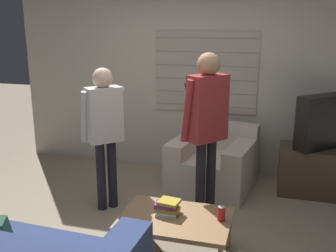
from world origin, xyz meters
TOP-DOWN VIEW (x-y plane):
  - ground_plane at (0.00, 0.00)m, footprint 16.00×16.00m
  - wall_back at (0.00, 2.03)m, footprint 5.20×0.08m
  - armchair_beige at (0.34, 1.47)m, footprint 1.09×1.06m
  - coffee_table at (0.27, -0.18)m, footprint 0.95×0.66m
  - tv_stand at (1.56, 1.58)m, footprint 0.87×0.49m
  - tv at (1.56, 1.58)m, footprint 0.60×0.58m
  - person_left_standing at (-0.72, 0.56)m, footprint 0.45×0.71m
  - person_right_standing at (0.38, 0.59)m, footprint 0.57×0.79m
  - book_stack at (0.19, -0.14)m, footprint 0.23×0.20m
  - soda_can at (0.66, -0.13)m, footprint 0.07×0.07m
  - spare_remote at (0.18, -0.03)m, footprint 0.09×0.14m

SIDE VIEW (x-z plane):
  - ground_plane at x=0.00m, z-range 0.00..0.00m
  - tv_stand at x=1.56m, z-range 0.00..0.58m
  - armchair_beige at x=0.34m, z-range -0.08..0.70m
  - coffee_table at x=0.27m, z-range 0.16..0.56m
  - spare_remote at x=0.18m, z-range 0.40..0.42m
  - book_stack at x=0.19m, z-range 0.39..0.52m
  - soda_can at x=0.66m, z-range 0.39..0.52m
  - tv at x=1.56m, z-range 0.58..1.22m
  - person_left_standing at x=-0.72m, z-range 0.20..1.77m
  - person_right_standing at x=0.38m, z-range 0.24..1.99m
  - wall_back at x=0.00m, z-range 0.00..2.55m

